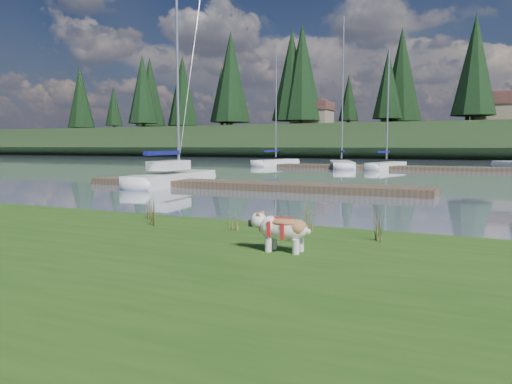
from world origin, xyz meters
The scene contains 24 objects.
ground centered at (0.00, 30.00, 0.00)m, with size 200.00×200.00×0.00m, color gray.
bank centered at (0.00, -6.00, 0.17)m, with size 60.00×9.00×0.35m, color #2A4E16.
ridge centered at (0.00, 73.00, 2.50)m, with size 200.00×20.00×5.00m, color #1E3118.
bulldog centered at (3.10, -3.94, 0.70)m, with size 0.92×0.42×0.55m.
sailboat_main centered at (-8.37, 10.21, 0.42)m, with size 2.51×7.95×11.36m.
dock_near centered at (-4.00, 9.00, 0.15)m, with size 16.00×2.00×0.30m, color #4C3D2C.
dock_far centered at (2.00, 30.00, 0.15)m, with size 26.00×2.20×0.30m, color #4C3D2C.
sailboat_bg_0 centered at (-12.99, 34.25, 0.32)m, with size 2.51×7.50×10.75m.
sailboat_bg_1 centered at (-6.17, 31.90, 0.33)m, with size 4.47×8.73×12.83m.
sailboat_bg_2 centered at (-1.79, 30.57, 0.33)m, with size 2.48×6.38×9.61m.
weed_0 centered at (-0.11, -2.77, 0.64)m, with size 0.17×0.14×0.68m.
weed_1 centered at (1.61, -2.65, 0.52)m, with size 0.17×0.14×0.40m.
weed_2 centered at (2.95, -2.32, 0.68)m, with size 0.17×0.14×0.78m.
weed_3 centered at (-0.72, -2.12, 0.62)m, with size 0.17×0.14×0.64m.
weed_4 centered at (2.41, -2.59, 0.52)m, with size 0.17×0.14×0.40m.
weed_5 centered at (4.19, -2.51, 0.61)m, with size 0.17×0.14×0.62m.
mud_lip centered at (0.00, -1.60, 0.07)m, with size 60.00×0.50×0.14m, color #33281C.
conifer_0 centered at (-55.00, 67.00, 12.64)m, with size 5.72×5.72×14.15m.
conifer_1 centered at (-40.00, 71.00, 11.28)m, with size 4.40×4.40×11.30m.
conifer_2 centered at (-25.00, 68.00, 13.54)m, with size 6.60×6.60×16.05m.
conifer_3 centered at (-10.00, 72.00, 11.74)m, with size 4.84×4.84×12.25m.
conifer_4 centered at (3.00, 66.00, 13.09)m, with size 6.16×6.16×15.10m.
house_0 centered at (-22.00, 70.00, 7.31)m, with size 6.30×5.30×4.65m.
house_1 centered at (6.00, 71.00, 7.31)m, with size 6.30×5.30×4.65m.
Camera 1 is at (5.84, -10.60, 1.89)m, focal length 35.00 mm.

